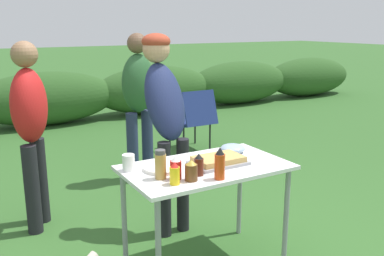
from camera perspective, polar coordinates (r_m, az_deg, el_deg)
name	(u,v)px	position (r m, az deg, el deg)	size (l,w,h in m)	color
shrub_hedge	(47,98)	(7.58, -18.79, 3.76)	(14.40, 0.90, 0.89)	#2D5623
folding_table	(206,177)	(2.90, 1.85, -6.49)	(1.10, 0.64, 0.74)	white
food_tray	(218,161)	(2.89, 3.54, -4.37)	(0.37, 0.24, 0.06)	#9E9EA3
plate_stack	(162,168)	(2.80, -3.98, -5.35)	(0.25, 0.25, 0.02)	white
mixing_bowl	(233,148)	(3.16, 5.46, -2.72)	(0.18, 0.18, 0.06)	#99B2CC
paper_cup_stack	(129,163)	(2.79, -8.46, -4.59)	(0.08, 0.08, 0.11)	white
hot_sauce_bottle	(220,164)	(2.61, 3.72, -4.82)	(0.06, 0.06, 0.20)	#CC4214
beer_bottle	(191,171)	(2.59, -0.11, -5.72)	(0.08, 0.08, 0.13)	brown
spice_jar	(160,165)	(2.62, -4.22, -4.90)	(0.07, 0.07, 0.18)	#B2893D
ketchup_bottle	(176,168)	(2.61, -2.19, -5.35)	(0.07, 0.07, 0.15)	red
mustard_bottle	(175,174)	(2.53, -2.33, -6.12)	(0.06, 0.06, 0.14)	yellow
bbq_sauce_bottle	(199,165)	(2.67, 0.91, -4.96)	(0.06, 0.06, 0.14)	#562314
standing_person_in_olive_jacket	(165,108)	(3.37, -3.65, 2.74)	(0.35, 0.47, 1.59)	black
standing_person_in_gray_fleece	(30,120)	(3.63, -20.75, 0.96)	(0.42, 0.46, 1.54)	black
standing_person_in_red_jacket	(139,95)	(4.54, -7.13, 4.44)	(0.44, 0.37, 1.57)	#232D4C
camp_chair_green_behind_table	(194,117)	(5.64, 0.22, 1.49)	(0.49, 0.60, 0.83)	navy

